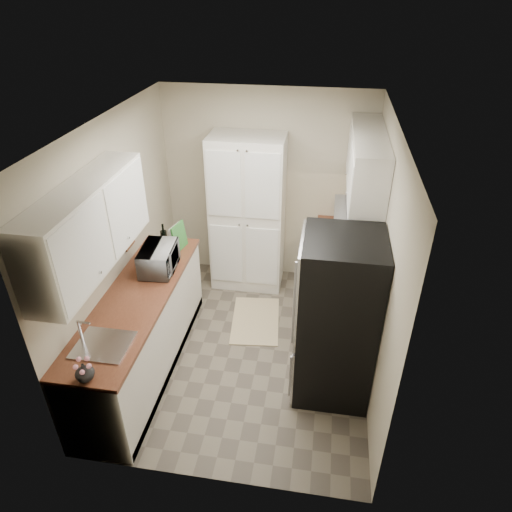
{
  "coord_description": "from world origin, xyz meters",
  "views": [
    {
      "loc": [
        0.72,
        -3.76,
        3.55
      ],
      "look_at": [
        0.09,
        0.15,
        1.12
      ],
      "focal_mm": 32.0,
      "sensor_mm": 36.0,
      "label": 1
    }
  ],
  "objects_px": {
    "electric_range": "(338,300)",
    "wine_bottle": "(164,238)",
    "pantry_cabinet": "(248,214)",
    "refrigerator": "(337,319)",
    "toaster_oven": "(348,224)",
    "microwave": "(159,259)"
  },
  "relations": [
    {
      "from": "pantry_cabinet",
      "to": "toaster_oven",
      "type": "xyz_separation_m",
      "value": [
        1.24,
        -0.11,
        0.02
      ]
    },
    {
      "from": "refrigerator",
      "to": "wine_bottle",
      "type": "distance_m",
      "value": 2.13
    },
    {
      "from": "pantry_cabinet",
      "to": "microwave",
      "type": "bearing_deg",
      "value": -119.04
    },
    {
      "from": "microwave",
      "to": "toaster_oven",
      "type": "distance_m",
      "value": 2.28
    },
    {
      "from": "electric_range",
      "to": "microwave",
      "type": "xyz_separation_m",
      "value": [
        -1.88,
        -0.35,
        0.58
      ]
    },
    {
      "from": "refrigerator",
      "to": "wine_bottle",
      "type": "bearing_deg",
      "value": 156.05
    },
    {
      "from": "electric_range",
      "to": "toaster_oven",
      "type": "xyz_separation_m",
      "value": [
        0.07,
        0.81,
        0.55
      ]
    },
    {
      "from": "wine_bottle",
      "to": "refrigerator",
      "type": "bearing_deg",
      "value": -23.95
    },
    {
      "from": "electric_range",
      "to": "wine_bottle",
      "type": "bearing_deg",
      "value": 178.29
    },
    {
      "from": "pantry_cabinet",
      "to": "electric_range",
      "type": "distance_m",
      "value": 1.58
    },
    {
      "from": "microwave",
      "to": "wine_bottle",
      "type": "relative_size",
      "value": 1.68
    },
    {
      "from": "refrigerator",
      "to": "microwave",
      "type": "bearing_deg",
      "value": 166.44
    },
    {
      "from": "pantry_cabinet",
      "to": "toaster_oven",
      "type": "distance_m",
      "value": 1.25
    },
    {
      "from": "refrigerator",
      "to": "microwave",
      "type": "height_order",
      "value": "refrigerator"
    },
    {
      "from": "refrigerator",
      "to": "microwave",
      "type": "distance_m",
      "value": 1.91
    },
    {
      "from": "pantry_cabinet",
      "to": "wine_bottle",
      "type": "bearing_deg",
      "value": -132.47
    },
    {
      "from": "pantry_cabinet",
      "to": "refrigerator",
      "type": "distance_m",
      "value": 2.07
    },
    {
      "from": "pantry_cabinet",
      "to": "toaster_oven",
      "type": "bearing_deg",
      "value": -5.17
    },
    {
      "from": "pantry_cabinet",
      "to": "toaster_oven",
      "type": "relative_size",
      "value": 5.58
    },
    {
      "from": "electric_range",
      "to": "refrigerator",
      "type": "height_order",
      "value": "refrigerator"
    },
    {
      "from": "refrigerator",
      "to": "wine_bottle",
      "type": "height_order",
      "value": "refrigerator"
    },
    {
      "from": "electric_range",
      "to": "wine_bottle",
      "type": "height_order",
      "value": "wine_bottle"
    }
  ]
}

